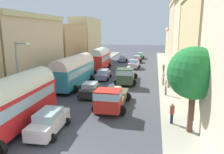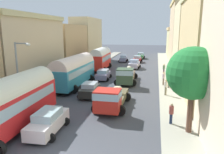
{
  "view_description": "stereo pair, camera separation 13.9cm",
  "coord_description": "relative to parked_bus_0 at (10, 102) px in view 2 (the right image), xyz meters",
  "views": [
    {
      "loc": [
        5.3,
        -8.84,
        7.04
      ],
      "look_at": [
        0.0,
        17.69,
        1.24
      ],
      "focal_mm": 34.38,
      "sensor_mm": 36.0,
      "label": 1
    },
    {
      "loc": [
        5.43,
        -8.81,
        7.04
      ],
      "look_at": [
        0.0,
        17.69,
        1.24
      ],
      "focal_mm": 34.38,
      "sensor_mm": 36.0,
      "label": 2
    }
  ],
  "objects": [
    {
      "name": "car_2",
      "position": [
        5.94,
        43.71,
        -1.44
      ],
      "size": [
        2.18,
        4.03,
        1.56
      ],
      "color": "#469A5B",
      "rests_on": "ground"
    },
    {
      "name": "parked_bus_0",
      "position": [
        0.0,
        0.0,
        0.0
      ],
      "size": [
        3.44,
        9.79,
        4.0
      ],
      "color": "red",
      "rests_on": "ground"
    },
    {
      "name": "building_right_1",
      "position": [
        14.89,
        11.86,
        3.35
      ],
      "size": [
        4.43,
        13.65,
        11.08
      ],
      "color": "tan",
      "rests_on": "ground"
    },
    {
      "name": "pedestrian_3",
      "position": [
        10.92,
        15.55,
        -1.13
      ],
      "size": [
        0.47,
        0.47,
        1.89
      ],
      "color": "#806756",
      "rests_on": "ground"
    },
    {
      "name": "ground_plane",
      "position": [
        4.38,
        23.36,
        -2.22
      ],
      "size": [
        154.0,
        154.0,
        0.0
      ],
      "primitive_type": "plane",
      "color": "#3E4149"
    },
    {
      "name": "cargo_truck_1",
      "position": [
        5.98,
        15.87,
        -1.01
      ],
      "size": [
        3.17,
        7.54,
        2.37
      ],
      "color": "#374D35",
      "rests_on": "ground"
    },
    {
      "name": "building_right_2",
      "position": [
        14.88,
        24.97,
        3.48
      ],
      "size": [
        4.01,
        10.84,
        11.41
      ],
      "color": "beige",
      "rests_on": "ground"
    },
    {
      "name": "building_right_3",
      "position": [
        15.0,
        37.46,
        4.45
      ],
      "size": [
        4.67,
        13.27,
        13.28
      ],
      "color": "tan",
      "rests_on": "ground"
    },
    {
      "name": "roadside_tree_0",
      "position": [
        12.28,
        2.24,
        2.08
      ],
      "size": [
        3.54,
        3.54,
        6.1
      ],
      "color": "brown",
      "rests_on": "ground"
    },
    {
      "name": "pedestrian_1",
      "position": [
        11.18,
        22.64,
        -1.17
      ],
      "size": [
        0.53,
        0.53,
        1.85
      ],
      "color": "#583D4D",
      "rests_on": "ground"
    },
    {
      "name": "car_4",
      "position": [
        2.9,
        9.21,
        -1.43
      ],
      "size": [
        2.3,
        3.8,
        1.56
      ],
      "color": "black",
      "rests_on": "ground"
    },
    {
      "name": "car_6",
      "position": [
        2.38,
        37.08,
        -1.44
      ],
      "size": [
        2.26,
        4.0,
        1.54
      ],
      "color": "slate",
      "rests_on": "ground"
    },
    {
      "name": "car_1",
      "position": [
        5.66,
        36.59,
        -1.45
      ],
      "size": [
        2.25,
        3.83,
        1.54
      ],
      "color": "red",
      "rests_on": "ground"
    },
    {
      "name": "car_3",
      "position": [
        2.58,
        0.43,
        -1.4
      ],
      "size": [
        2.28,
        4.28,
        1.63
      ],
      "color": "silver",
      "rests_on": "ground"
    },
    {
      "name": "sidewalk_left",
      "position": [
        -2.87,
        23.36,
        -2.15
      ],
      "size": [
        2.5,
        70.0,
        0.14
      ],
      "primitive_type": "cube",
      "color": "gray",
      "rests_on": "ground"
    },
    {
      "name": "car_0",
      "position": [
        5.81,
        28.31,
        -1.37
      ],
      "size": [
        2.46,
        3.69,
        1.71
      ],
      "color": "silver",
      "rests_on": "ground"
    },
    {
      "name": "building_left_1",
      "position": [
        -6.72,
        11.86,
        2.34
      ],
      "size": [
        5.72,
        13.35,
        9.07
      ],
      "color": "#CAB58F",
      "rests_on": "ground"
    },
    {
      "name": "building_left_3",
      "position": [
        -6.26,
        36.58,
        2.77
      ],
      "size": [
        4.27,
        11.56,
        9.98
      ],
      "color": "#CEBB8C",
      "rests_on": "ground"
    },
    {
      "name": "building_right_4",
      "position": [
        15.13,
        50.75,
        1.84
      ],
      "size": [
        4.95,
        12.44,
        8.05
      ],
      "color": "tan",
      "rests_on": "ground"
    },
    {
      "name": "building_left_2",
      "position": [
        -6.52,
        24.83,
        1.87
      ],
      "size": [
        4.8,
        11.0,
        8.17
      ],
      "color": "tan",
      "rests_on": "ground"
    },
    {
      "name": "pedestrian_0",
      "position": [
        11.14,
        3.38,
        -1.22
      ],
      "size": [
        0.43,
        0.43,
        1.75
      ],
      "color": "#18243F",
      "rests_on": "ground"
    },
    {
      "name": "parked_bus_1",
      "position": [
        -0.39,
        13.03,
        -0.02
      ],
      "size": [
        3.38,
        9.79,
        4.0
      ],
      "color": "teal",
      "rests_on": "ground"
    },
    {
      "name": "sidewalk_right",
      "position": [
        11.63,
        23.36,
        -2.15
      ],
      "size": [
        2.5,
        70.0,
        0.14
      ],
      "primitive_type": "cube",
      "color": "#9F9E8E",
      "rests_on": "ground"
    },
    {
      "name": "car_5",
      "position": [
        2.29,
        17.75,
        -1.46
      ],
      "size": [
        2.29,
        4.07,
        1.49
      ],
      "color": "gray",
      "rests_on": "ground"
    },
    {
      "name": "cargo_truck_0",
      "position": [
        6.01,
        5.63,
        -1.05
      ],
      "size": [
        3.02,
        6.56,
        2.26
      ],
      "color": "red",
      "rests_on": "ground"
    },
    {
      "name": "pedestrian_2",
      "position": [
        11.54,
        14.27,
        -1.14
      ],
      "size": [
        0.38,
        0.38,
        1.89
      ],
      "color": "#76725C",
      "rests_on": "ground"
    },
    {
      "name": "pedestrian_4",
      "position": [
        11.03,
        10.94,
        -1.13
      ],
      "size": [
        0.39,
        0.39,
        1.89
      ],
      "color": "#706950",
      "rests_on": "ground"
    },
    {
      "name": "streetlamp_near",
      "position": [
        -1.92,
        4.11,
        1.43
      ],
      "size": [
        1.55,
        0.28,
        6.11
      ],
      "color": "gray",
      "rests_on": "ground"
    },
    {
      "name": "parked_bus_2",
      "position": [
        -0.07,
        25.31,
        0.06
      ],
      "size": [
        3.37,
        8.21,
        4.1
      ],
      "color": "red",
      "rests_on": "ground"
    }
  ]
}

